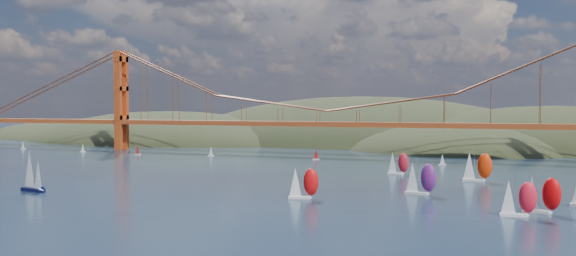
# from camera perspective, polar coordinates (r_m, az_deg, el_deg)

# --- Properties ---
(ground) EXTENTS (1200.00, 1200.00, 0.00)m
(ground) POSITION_cam_1_polar(r_m,az_deg,el_deg) (115.00, -20.94, -10.24)
(ground) COLOR black
(ground) RESTS_ON ground
(headlands) EXTENTS (725.00, 225.00, 96.00)m
(headlands) POSITION_cam_1_polar(r_m,az_deg,el_deg) (366.55, 15.01, -3.60)
(headlands) COLOR black
(headlands) RESTS_ON ground
(bridge) EXTENTS (552.00, 12.00, 55.00)m
(bridge) POSITION_cam_1_polar(r_m,az_deg,el_deg) (275.75, 3.74, 3.86)
(bridge) COLOR #923D19
(bridge) RESTS_ON ground
(sloop_navy) EXTENTS (8.80, 5.66, 13.11)m
(sloop_navy) POSITION_cam_1_polar(r_m,az_deg,el_deg) (177.60, -24.57, -4.02)
(sloop_navy) COLOR black
(sloop_navy) RESTS_ON ground
(racer_0) EXTENTS (8.17, 4.87, 9.16)m
(racer_0) POSITION_cam_1_polar(r_m,az_deg,el_deg) (148.58, 1.51, -5.58)
(racer_0) COLOR silver
(racer_0) RESTS_ON ground
(racer_1) EXTENTS (7.91, 3.65, 8.94)m
(racer_1) POSITION_cam_1_polar(r_m,az_deg,el_deg) (135.11, 22.30, -6.58)
(racer_1) COLOR white
(racer_1) RESTS_ON ground
(racer_2) EXTENTS (8.48, 5.35, 9.48)m
(racer_2) POSITION_cam_1_polar(r_m,az_deg,el_deg) (141.61, 24.32, -6.10)
(racer_2) COLOR white
(racer_2) RESTS_ON ground
(racer_3) EXTENTS (9.15, 3.73, 10.53)m
(racer_3) POSITION_cam_1_polar(r_m,az_deg,el_deg) (192.23, 18.61, -3.71)
(racer_3) COLOR silver
(racer_3) RESTS_ON ground
(racer_5) EXTENTS (7.65, 3.21, 8.72)m
(racer_5) POSITION_cam_1_polar(r_m,az_deg,el_deg) (205.01, 11.08, -3.50)
(racer_5) COLOR silver
(racer_5) RESTS_ON ground
(racer_rwb) EXTENTS (8.64, 3.64, 9.85)m
(racer_rwb) POSITION_cam_1_polar(r_m,az_deg,el_deg) (159.64, 13.26, -4.97)
(racer_rwb) COLOR silver
(racer_rwb) RESTS_ON ground
(distant_boat_0) EXTENTS (3.00, 2.00, 4.70)m
(distant_boat_0) POSITION_cam_1_polar(r_m,az_deg,el_deg) (351.24, -25.33, -1.57)
(distant_boat_0) COLOR silver
(distant_boat_0) RESTS_ON ground
(distant_boat_1) EXTENTS (3.00, 2.00, 4.70)m
(distant_boat_1) POSITION_cam_1_polar(r_m,az_deg,el_deg) (316.58, -20.13, -1.88)
(distant_boat_1) COLOR silver
(distant_boat_1) RESTS_ON ground
(distant_boat_2) EXTENTS (3.00, 2.00, 4.70)m
(distant_boat_2) POSITION_cam_1_polar(r_m,az_deg,el_deg) (291.29, -15.03, -2.17)
(distant_boat_2) COLOR silver
(distant_boat_2) RESTS_ON ground
(distant_boat_3) EXTENTS (3.00, 2.00, 4.70)m
(distant_boat_3) POSITION_cam_1_polar(r_m,az_deg,el_deg) (276.22, -7.84, -2.36)
(distant_boat_3) COLOR silver
(distant_boat_3) RESTS_ON ground
(distant_boat_8) EXTENTS (3.00, 2.00, 4.70)m
(distant_boat_8) POSITION_cam_1_polar(r_m,az_deg,el_deg) (239.28, 15.41, -3.13)
(distant_boat_8) COLOR silver
(distant_boat_8) RESTS_ON ground
(distant_boat_9) EXTENTS (3.00, 2.00, 4.70)m
(distant_boat_9) POSITION_cam_1_polar(r_m,az_deg,el_deg) (255.53, 2.86, -2.71)
(distant_boat_9) COLOR silver
(distant_boat_9) RESTS_ON ground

